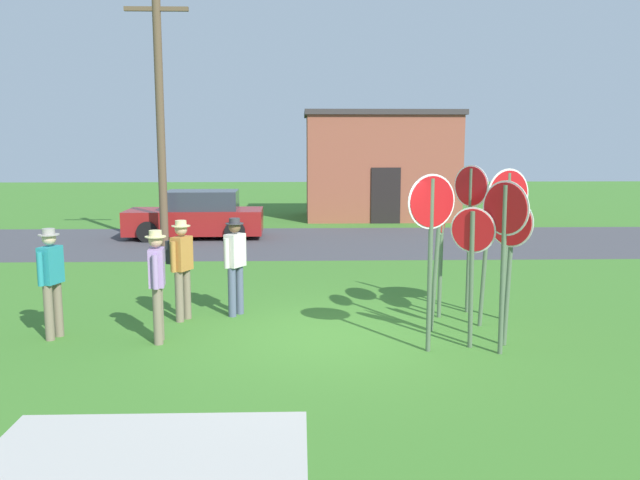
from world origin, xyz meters
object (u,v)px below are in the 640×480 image
Objects in this scene: stop_sign_far_back at (507,215)px; person_with_sunhat at (235,261)px; stop_sign_nearest at (437,229)px; person_near_signs at (157,279)px; stop_sign_rear_left at (486,235)px; stop_sign_rear_right at (431,231)px; stop_sign_low_front at (472,254)px; stop_sign_tallest at (442,229)px; stop_sign_leaning_right at (504,236)px; utility_pole at (160,114)px; person_on_left at (51,277)px; stop_sign_center_cluster at (470,213)px; person_in_blue at (181,263)px; stop_sign_leaning_left at (510,246)px; parked_car_on_street at (197,216)px.

person_with_sunhat is (-4.67, 0.42, -0.84)m from stop_sign_far_back.
stop_sign_far_back is at bearing -5.09° from person_with_sunhat.
person_near_signs is at bearing -173.71° from stop_sign_nearest.
stop_sign_rear_right is (-1.17, -1.28, 0.25)m from stop_sign_rear_left.
person_with_sunhat is (-3.66, 1.99, -0.44)m from stop_sign_low_front.
stop_sign_tallest is at bearing 15.67° from person_near_signs.
stop_sign_low_front is (-0.37, 0.29, -0.30)m from stop_sign_leaning_right.
utility_pole is at bearing 101.06° from person_near_signs.
person_near_signs is at bearing -8.58° from person_on_left.
stop_sign_low_front is 4.74m from person_near_signs.
stop_sign_center_cluster is at bearing -48.04° from utility_pole.
stop_sign_nearest is at bearing 120.29° from stop_sign_leaning_right.
person_with_sunhat is (2.72, 1.29, 0.00)m from person_on_left.
stop_sign_tallest is at bearing 0.55° from person_in_blue.
stop_sign_leaning_left is 1.29× the size of person_with_sunhat.
stop_sign_tallest is at bearing 136.42° from stop_sign_rear_left.
stop_sign_rear_left reaches higher than person_near_signs.
person_with_sunhat reaches higher than parked_car_on_street.
stop_sign_leaning_right reaches higher than stop_sign_tallest.
stop_sign_rear_right is (-1.25, -0.29, 0.27)m from stop_sign_leaning_left.
utility_pole is 4.23× the size of person_near_signs.
stop_sign_tallest reaches higher than stop_sign_rear_left.
person_with_sunhat is at bearing -178.94° from stop_sign_center_cluster.
stop_sign_center_cluster reaches higher than stop_sign_leaning_right.
person_on_left is at bearing -88.98° from utility_pole.
stop_sign_tallest reaches higher than person_with_sunhat.
parked_car_on_street is 1.64× the size of stop_sign_center_cluster.
stop_sign_tallest is at bearing 171.45° from stop_sign_far_back.
stop_sign_leaning_left is 5.34m from person_near_signs.
person_near_signs is (-4.69, 0.44, -0.44)m from stop_sign_low_front.
stop_sign_rear_right is 4.17m from person_near_signs.
stop_sign_nearest is at bearing -55.30° from utility_pole.
person_on_left is at bearing -177.85° from stop_sign_nearest.
stop_sign_leaning_left reaches higher than person_on_left.
stop_sign_center_cluster is 7.06m from person_on_left.
stop_sign_center_cluster is 5.50m from person_near_signs.
stop_sign_center_cluster reaches higher than stop_sign_far_back.
stop_sign_far_back is at bearing 74.28° from stop_sign_leaning_left.
stop_sign_leaning_left is at bearing -53.69° from utility_pole.
stop_sign_rear_right reaches higher than stop_sign_low_front.
person_on_left is at bearing 175.67° from stop_sign_leaning_left.
stop_sign_tallest is 1.74m from stop_sign_low_front.
utility_pole reaches higher than stop_sign_center_cluster.
stop_sign_leaning_right is at bearing -37.43° from stop_sign_low_front.
stop_sign_center_cluster is at bearing 11.28° from person_on_left.
person_in_blue is (1.98, -8.20, -2.84)m from utility_pole.
stop_sign_low_front is 0.81× the size of stop_sign_rear_right.
stop_sign_low_front is at bearing -6.19° from person_on_left.
person_with_sunhat is at bearing 150.63° from stop_sign_leaning_right.
person_on_left is (-6.05, -0.23, -0.69)m from stop_sign_nearest.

